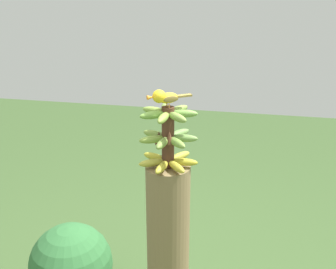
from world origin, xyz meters
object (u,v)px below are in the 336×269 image
(banana_tree, at_px, (168,259))
(tropical_shrub, at_px, (71,264))
(perched_bird, at_px, (164,97))
(banana_bunch, at_px, (168,137))

(banana_tree, bearing_deg, tropical_shrub, 75.67)
(perched_bird, relative_size, tropical_shrub, 0.36)
(perched_bird, xyz_separation_m, tropical_shrub, (0.16, 0.58, -1.07))
(banana_tree, xyz_separation_m, banana_bunch, (-0.00, 0.00, 0.64))
(banana_tree, relative_size, perched_bird, 5.60)
(perched_bird, height_order, tropical_shrub, perched_bird)
(tropical_shrub, bearing_deg, banana_tree, -104.33)
(banana_bunch, relative_size, tropical_shrub, 0.56)
(banana_tree, height_order, tropical_shrub, banana_tree)
(banana_bunch, distance_m, tropical_shrub, 1.07)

